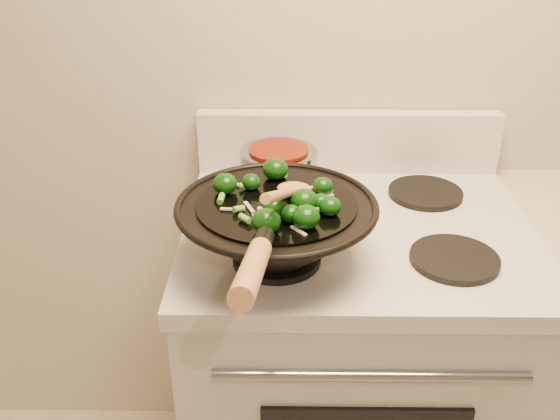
{
  "coord_description": "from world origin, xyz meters",
  "views": [
    {
      "loc": [
        -0.44,
        -0.05,
        1.61
      ],
      "look_at": [
        -0.45,
        1.04,
        1.03
      ],
      "focal_mm": 40.0,
      "sensor_mm": 36.0,
      "label": 1
    }
  ],
  "objects": [
    {
      "name": "stove",
      "position": [
        -0.27,
        1.17,
        0.47
      ],
      "size": [
        0.78,
        0.67,
        1.08
      ],
      "color": "silver",
      "rests_on": "ground"
    },
    {
      "name": "wok",
      "position": [
        -0.45,
        1.01,
        1.0
      ],
      "size": [
        0.4,
        0.66,
        0.24
      ],
      "color": "black",
      "rests_on": "stove"
    },
    {
      "name": "stirfry",
      "position": [
        -0.44,
        1.0,
        1.07
      ],
      "size": [
        0.25,
        0.28,
        0.05
      ],
      "color": "#0A3508",
      "rests_on": "wok"
    },
    {
      "name": "wooden_spoon",
      "position": [
        -0.43,
        0.98,
        1.1
      ],
      "size": [
        0.1,
        0.31,
        0.13
      ],
      "color": "#B57A47",
      "rests_on": "wok"
    },
    {
      "name": "saucepan",
      "position": [
        -0.45,
        1.32,
        0.99
      ],
      "size": [
        0.18,
        0.3,
        0.11
      ],
      "color": "gray",
      "rests_on": "stove"
    }
  ]
}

